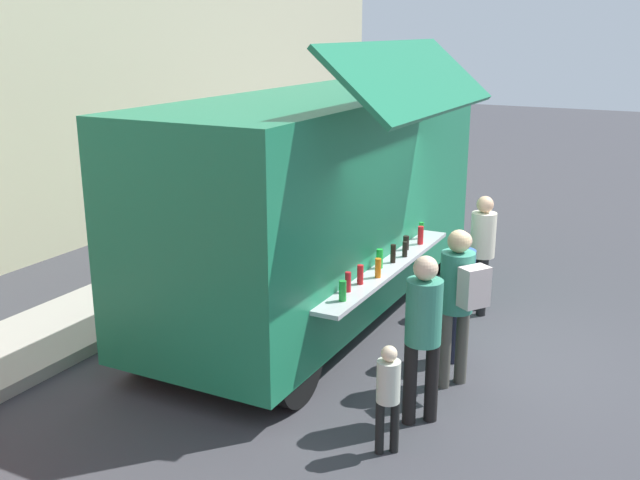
{
  "coord_description": "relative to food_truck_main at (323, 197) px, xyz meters",
  "views": [
    {
      "loc": [
        -8.2,
        -2.05,
        3.87
      ],
      "look_at": [
        -0.36,
        2.02,
        1.3
      ],
      "focal_mm": 41.17,
      "sensor_mm": 36.0,
      "label": 1
    }
  ],
  "objects": [
    {
      "name": "ground_plane",
      "position": [
        -0.44,
        -2.4,
        -1.65
      ],
      "size": [
        60.0,
        60.0,
        0.0
      ],
      "primitive_type": "plane",
      "color": "#38383D"
    },
    {
      "name": "food_truck_main",
      "position": [
        0.0,
        0.0,
        0.0
      ],
      "size": [
        6.46,
        3.09,
        3.72
      ],
      "rotation": [
        0.0,
        0.0,
        0.01
      ],
      "color": "#1A764D",
      "rests_on": "ground"
    },
    {
      "name": "trash_bin",
      "position": [
        4.35,
        2.32,
        -1.2
      ],
      "size": [
        0.6,
        0.6,
        0.9
      ],
      "primitive_type": "cylinder",
      "color": "#2F5C35",
      "rests_on": "ground"
    },
    {
      "name": "customer_front_ordering",
      "position": [
        -0.68,
        -2.16,
        -0.7
      ],
      "size": [
        0.53,
        0.33,
        1.6
      ],
      "rotation": [
        0.0,
        0.0,
        1.47
      ],
      "color": "#1F2236",
      "rests_on": "ground"
    },
    {
      "name": "customer_mid_with_backpack",
      "position": [
        -1.34,
        -2.35,
        -0.54
      ],
      "size": [
        0.52,
        0.58,
        1.8
      ],
      "rotation": [
        0.0,
        0.0,
        0.98
      ],
      "color": "#4B4941",
      "rests_on": "ground"
    },
    {
      "name": "customer_rear_waiting",
      "position": [
        -2.25,
        -2.27,
        -0.59
      ],
      "size": [
        0.36,
        0.36,
        1.77
      ],
      "rotation": [
        0.0,
        0.0,
        0.73
      ],
      "color": "black",
      "rests_on": "ground"
    },
    {
      "name": "customer_extra_browsing",
      "position": [
        0.96,
        -1.98,
        -0.65
      ],
      "size": [
        0.34,
        0.34,
        1.68
      ],
      "rotation": [
        0.0,
        0.0,
        2.12
      ],
      "color": "black",
      "rests_on": "ground"
    },
    {
      "name": "child_near_queue",
      "position": [
        -2.93,
        -2.19,
        -0.99
      ],
      "size": [
        0.22,
        0.22,
        1.09
      ],
      "rotation": [
        0.0,
        0.0,
        0.65
      ],
      "color": "black",
      "rests_on": "ground"
    }
  ]
}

